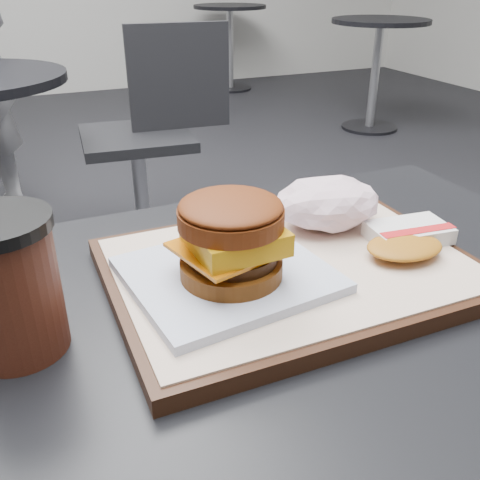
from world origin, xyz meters
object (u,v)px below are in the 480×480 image
(breakfast_sandwich, at_px, (230,247))
(coffee_cup, at_px, (7,283))
(serving_tray, at_px, (290,269))
(crumpled_wrapper, at_px, (328,203))
(hash_brown, at_px, (407,239))
(neighbor_chair, at_px, (152,123))
(customer_table, at_px, (280,449))

(breakfast_sandwich, height_order, coffee_cup, coffee_cup)
(serving_tray, bearing_deg, breakfast_sandwich, -169.37)
(coffee_cup, bearing_deg, crumpled_wrapper, 11.47)
(serving_tray, xyz_separation_m, hash_brown, (0.13, -0.02, 0.02))
(hash_brown, distance_m, neighbor_chair, 1.68)
(customer_table, distance_m, neighbor_chair, 1.72)
(customer_table, xyz_separation_m, neighbor_chair, (0.30, 1.69, -0.07))
(breakfast_sandwich, distance_m, hash_brown, 0.21)
(customer_table, distance_m, serving_tray, 0.21)
(customer_table, xyz_separation_m, breakfast_sandwich, (-0.04, 0.04, 0.24))
(hash_brown, xyz_separation_m, crumpled_wrapper, (-0.05, 0.08, 0.02))
(customer_table, distance_m, crumpled_wrapper, 0.29)
(crumpled_wrapper, bearing_deg, neighbor_chair, 83.34)
(customer_table, distance_m, coffee_cup, 0.35)
(crumpled_wrapper, distance_m, coffee_cup, 0.36)
(customer_table, bearing_deg, serving_tray, 58.84)
(customer_table, relative_size, hash_brown, 6.54)
(serving_tray, relative_size, crumpled_wrapper, 2.98)
(crumpled_wrapper, bearing_deg, breakfast_sandwich, -154.27)
(serving_tray, relative_size, breakfast_sandwich, 1.82)
(neighbor_chair, bearing_deg, crumpled_wrapper, -96.66)
(serving_tray, distance_m, neighbor_chair, 1.67)
(serving_tray, relative_size, hash_brown, 3.11)
(customer_table, relative_size, coffee_cup, 6.38)
(customer_table, distance_m, breakfast_sandwich, 0.25)
(customer_table, relative_size, breakfast_sandwich, 3.84)
(hash_brown, xyz_separation_m, coffee_cup, (-0.41, 0.01, 0.04))
(breakfast_sandwich, xyz_separation_m, coffee_cup, (-0.20, 0.00, 0.01))
(crumpled_wrapper, bearing_deg, serving_tray, -143.13)
(breakfast_sandwich, bearing_deg, neighbor_chair, 78.29)
(breakfast_sandwich, xyz_separation_m, neighbor_chair, (0.34, 1.65, -0.32))
(neighbor_chair, bearing_deg, coffee_cup, -108.20)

